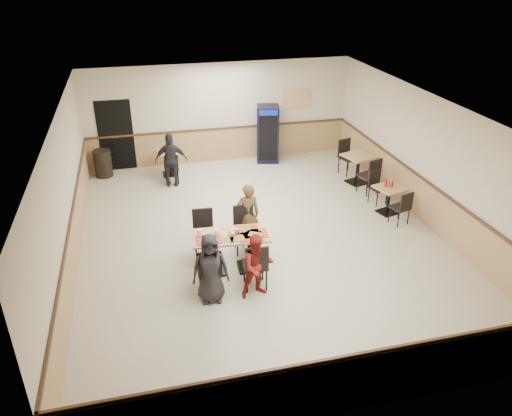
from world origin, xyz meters
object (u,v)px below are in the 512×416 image
object	(u,v)px
diner_man_opposite	(248,215)
side_table_far	(358,165)
side_table_near	(389,196)
diner_woman_right	(258,266)
main_table	(231,247)
diner_woman_left	(210,268)
back_table	(169,159)
trash_bin	(103,163)
pepsi_cooler	(268,134)
lone_diner	(171,160)

from	to	relation	value
diner_man_opposite	side_table_far	xyz separation A→B (m)	(3.75, 2.53, -0.18)
side_table_far	side_table_near	bearing A→B (deg)	-90.80
diner_woman_right	main_table	bearing A→B (deg)	100.64
main_table	side_table_far	bearing A→B (deg)	42.56
diner_man_opposite	side_table_near	bearing A→B (deg)	-170.96
main_table	diner_woman_left	world-z (taller)	diner_woman_left
main_table	back_table	size ratio (longest dim) A/B	2.21
side_table_near	back_table	distance (m)	6.28
diner_woman_left	side_table_far	xyz separation A→B (m)	(4.85, 4.30, -0.14)
main_table	trash_bin	distance (m)	6.22
side_table_near	pepsi_cooler	world-z (taller)	pepsi_cooler
diner_woman_right	side_table_near	world-z (taller)	diner_woman_right
diner_woman_left	side_table_near	size ratio (longest dim) A/B	1.72
diner_woman_left	diner_woman_right	world-z (taller)	diner_woman_left
back_table	pepsi_cooler	distance (m)	3.11
side_table_near	back_table	size ratio (longest dim) A/B	1.12
main_table	back_table	distance (m)	5.33
lone_diner	back_table	xyz separation A→B (m)	(0.00, 0.81, -0.28)
back_table	trash_bin	size ratio (longest dim) A/B	0.90
diner_woman_left	pepsi_cooler	world-z (taller)	pepsi_cooler
diner_woman_right	diner_woman_left	bearing A→B (deg)	168.26
side_table_near	side_table_far	size ratio (longest dim) A/B	0.83
lone_diner	side_table_far	size ratio (longest dim) A/B	1.56
diner_woman_left	lone_diner	distance (m)	5.37
trash_bin	lone_diner	bearing A→B (deg)	-31.67
diner_man_opposite	trash_bin	world-z (taller)	diner_man_opposite
diner_woman_right	lone_diner	size ratio (longest dim) A/B	0.85
main_table	back_table	xyz separation A→B (m)	(-0.75, 5.28, -0.07)
diner_woman_right	pepsi_cooler	xyz separation A→B (m)	(1.99, 6.62, 0.23)
diner_woman_right	side_table_near	xyz separation A→B (m)	(3.96, 2.48, -0.18)
diner_woman_left	pepsi_cooler	size ratio (longest dim) A/B	0.79
main_table	diner_woman_right	distance (m)	1.01
diner_woman_right	side_table_far	distance (m)	5.91
trash_bin	side_table_far	bearing A→B (deg)	-17.72
back_table	trash_bin	xyz separation A→B (m)	(-1.88, 0.35, -0.08)
main_table	pepsi_cooler	xyz separation A→B (m)	(2.30, 5.67, 0.33)
side_table_far	lone_diner	bearing A→B (deg)	168.18
diner_woman_left	side_table_far	distance (m)	6.49
side_table_near	diner_woman_right	bearing A→B (deg)	-147.98
main_table	pepsi_cooler	distance (m)	6.13
lone_diner	trash_bin	xyz separation A→B (m)	(-1.88, 1.16, -0.36)
diner_woman_left	pepsi_cooler	bearing A→B (deg)	71.73
side_table_far	pepsi_cooler	bearing A→B (deg)	131.53
diner_woman_right	side_table_far	xyz separation A→B (m)	(3.99, 4.37, -0.09)
diner_man_opposite	side_table_near	world-z (taller)	diner_man_opposite
diner_woman_right	pepsi_cooler	bearing A→B (deg)	65.66
diner_woman_left	side_table_near	bearing A→B (deg)	31.81
diner_woman_right	side_table_far	bearing A→B (deg)	39.96
side_table_far	back_table	bearing A→B (deg)	159.76
diner_man_opposite	trash_bin	bearing A→B (deg)	-56.83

